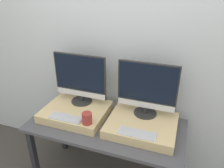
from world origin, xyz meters
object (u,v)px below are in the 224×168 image
object	(u,v)px
monitor_left	(80,78)
keyboard_left	(66,118)
mug	(87,118)
monitor_right	(147,89)
keyboard_right	(137,133)

from	to	relation	value
monitor_left	keyboard_left	distance (m)	0.40
monitor_left	mug	world-z (taller)	monitor_left
keyboard_left	mug	world-z (taller)	mug
mug	monitor_right	world-z (taller)	monitor_right
mug	monitor_left	bearing A→B (deg)	123.89
keyboard_left	keyboard_right	xyz separation A→B (m)	(0.65, 0.00, 0.00)
keyboard_left	monitor_right	distance (m)	0.76
monitor_left	keyboard_right	bearing A→B (deg)	-25.88
keyboard_left	keyboard_right	bearing A→B (deg)	0.00
keyboard_left	monitor_right	bearing A→B (deg)	25.88
keyboard_left	keyboard_right	size ratio (longest dim) A/B	1.00
monitor_left	monitor_right	bearing A→B (deg)	0.00
mug	keyboard_right	world-z (taller)	mug
keyboard_right	mug	bearing A→B (deg)	180.00
keyboard_left	keyboard_right	distance (m)	0.65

